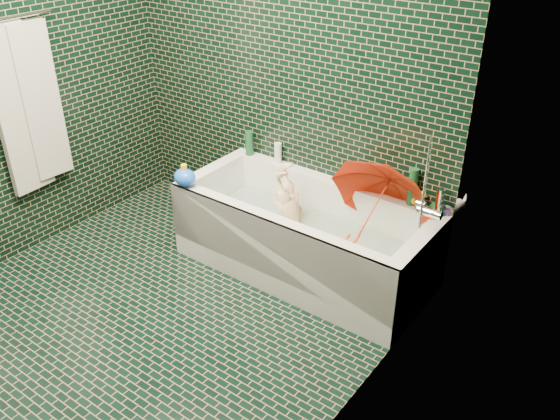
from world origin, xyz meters
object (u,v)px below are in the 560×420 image
Objects in this scene: bathtub at (303,244)px; bath_toy at (185,177)px; child at (292,221)px; umbrella at (373,209)px; rubber_duck at (417,198)px.

bath_toy is (-0.74, -0.32, 0.41)m from bathtub.
bathtub reaches higher than child.
bathtub is at bearing 50.57° from child.
bath_toy is (-1.18, -0.43, 0.04)m from umbrella.
rubber_duck is 1.52m from bath_toy.
umbrella is (0.58, 0.05, 0.27)m from child.
child is 1.25× the size of umbrella.
bathtub is 10.20× the size of bath_toy.
bathtub is 0.58m from umbrella.
bathtub is 0.18m from child.
umbrella is at bearing 78.94° from child.
bath_toy is at bearing -158.18° from umbrella.
umbrella reaches higher than rubber_duck.
bath_toy is at bearing -73.55° from child.
rubber_duck is (0.61, 0.36, 0.39)m from bathtub.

